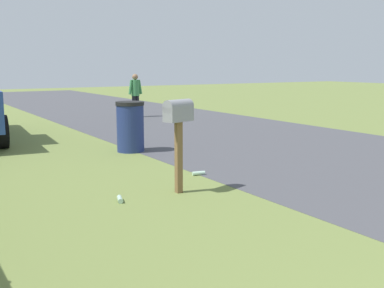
% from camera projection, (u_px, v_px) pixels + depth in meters
% --- Properties ---
extents(mailbox, '(0.32, 0.49, 1.39)m').
position_uv_depth(mailbox, '(178.00, 119.00, 6.89)').
color(mailbox, brown).
rests_on(mailbox, ground).
extents(trash_bin, '(0.62, 0.62, 1.10)m').
position_uv_depth(trash_bin, '(130.00, 127.00, 10.35)').
color(trash_bin, navy).
rests_on(trash_bin, ground).
extents(pedestrian, '(0.30, 0.56, 1.56)m').
position_uv_depth(pedestrian, '(135.00, 92.00, 17.20)').
color(pedestrian, black).
rests_on(pedestrian, ground).
extents(litter_bottle_by_mailbox, '(0.12, 0.23, 0.07)m').
position_uv_depth(litter_bottle_by_mailbox, '(199.00, 173.00, 8.18)').
color(litter_bottle_by_mailbox, '#B2D8BF').
rests_on(litter_bottle_by_mailbox, ground).
extents(litter_bottle_midfield_a, '(0.23, 0.13, 0.07)m').
position_uv_depth(litter_bottle_midfield_a, '(120.00, 199.00, 6.59)').
color(litter_bottle_midfield_a, '#B2D8BF').
rests_on(litter_bottle_midfield_a, ground).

